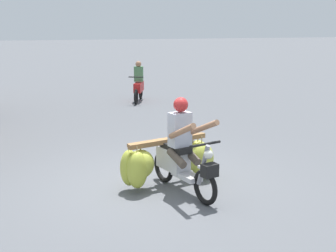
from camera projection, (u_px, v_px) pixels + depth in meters
The scene contains 3 objects.
ground_plane at pixel (152, 185), 7.86m from camera, with size 120.00×120.00×0.00m, color #56595E.
motorbike_main_loaded at pixel (174, 158), 7.70m from camera, with size 1.82×1.83×1.58m.
motorbike_distant_ahead_left at pixel (139, 85), 15.82m from camera, with size 0.71×1.56×1.40m.
Camera 1 is at (-1.57, -7.26, 2.78)m, focal length 48.73 mm.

